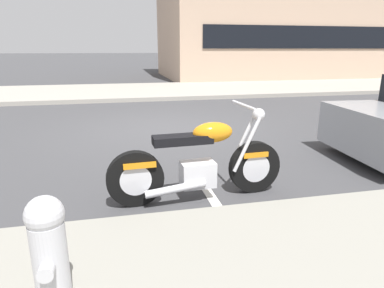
{
  "coord_description": "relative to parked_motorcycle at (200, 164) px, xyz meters",
  "views": [
    {
      "loc": [
        -1.04,
        -7.28,
        1.74
      ],
      "look_at": [
        -0.19,
        -3.43,
        0.61
      ],
      "focal_mm": 31.39,
      "sensor_mm": 36.0,
      "label": 1
    }
  ],
  "objects": [
    {
      "name": "fire_hydrant",
      "position": [
        -1.37,
        -1.61,
        0.1
      ],
      "size": [
        0.24,
        0.36,
        0.74
      ],
      "color": "#B7B7BC",
      "rests_on": "sidewalk_near_curb"
    },
    {
      "name": "ground_plane",
      "position": [
        0.15,
        3.66,
        -0.43
      ],
      "size": [
        260.0,
        260.0,
        0.0
      ],
      "primitive_type": "plane",
      "color": "#3D3D3F"
    },
    {
      "name": "parking_stall_stripe",
      "position": [
        0.15,
        0.16,
        -0.43
      ],
      "size": [
        0.12,
        2.2,
        0.01
      ],
      "primitive_type": "cube",
      "color": "silver",
      "rests_on": "ground"
    },
    {
      "name": "parked_motorcycle",
      "position": [
        0.0,
        0.0,
        0.0
      ],
      "size": [
        2.12,
        0.62,
        1.12
      ],
      "rotation": [
        0.0,
        0.0,
        0.05
      ],
      "color": "black",
      "rests_on": "ground"
    }
  ]
}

